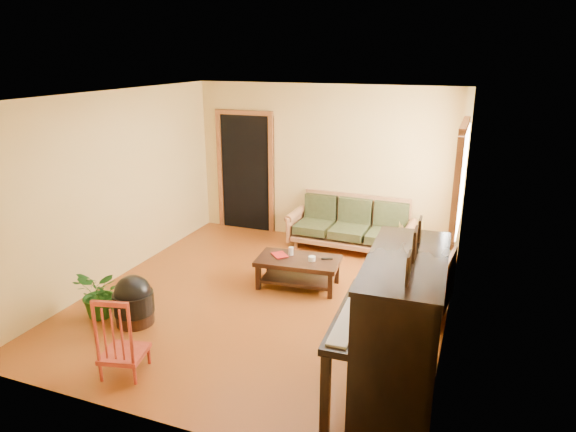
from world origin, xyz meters
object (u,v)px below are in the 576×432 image
at_px(sofa, 350,225).
at_px(coffee_table, 298,272).
at_px(ceramic_crock, 435,251).
at_px(red_chair, 122,334).
at_px(armchair, 419,282).
at_px(piano, 402,331).
at_px(footstool, 134,306).
at_px(potted_plant, 100,293).

distance_m(sofa, coffee_table, 1.65).
bearing_deg(ceramic_crock, coffee_table, -134.87).
height_order(coffee_table, red_chair, red_chair).
bearing_deg(armchair, piano, -82.65).
relative_size(sofa, red_chair, 2.28).
distance_m(footstool, red_chair, 1.03).
bearing_deg(armchair, sofa, 131.81).
relative_size(armchair, potted_plant, 1.33).
distance_m(piano, footstool, 3.19).
bearing_deg(red_chair, ceramic_crock, 44.92).
height_order(coffee_table, potted_plant, potted_plant).
height_order(sofa, red_chair, red_chair).
xyz_separation_m(coffee_table, potted_plant, (-1.93, -1.66, 0.11)).
bearing_deg(red_chair, armchair, 28.55).
xyz_separation_m(armchair, potted_plant, (-3.55, -1.45, -0.10)).
xyz_separation_m(sofa, coffee_table, (-0.31, -1.60, -0.22)).
distance_m(sofa, footstool, 3.70).
bearing_deg(ceramic_crock, armchair, -90.81).
bearing_deg(sofa, footstool, -116.73).
relative_size(coffee_table, piano, 0.70).
bearing_deg(sofa, coffee_table, -98.90).
bearing_deg(armchair, footstool, -149.46).
xyz_separation_m(armchair, ceramic_crock, (0.03, 1.87, -0.29)).
bearing_deg(piano, armchair, 89.33).
distance_m(footstool, ceramic_crock, 4.54).
height_order(coffee_table, footstool, footstool).
relative_size(sofa, ceramic_crock, 7.62).
bearing_deg(potted_plant, armchair, 22.20).
xyz_separation_m(sofa, red_chair, (-1.25, -4.10, 0.01)).
bearing_deg(sofa, piano, -66.77).
relative_size(armchair, piano, 0.53).
height_order(sofa, armchair, sofa).
bearing_deg(armchair, ceramic_crock, 94.97).
relative_size(footstool, red_chair, 0.54).
bearing_deg(piano, footstool, 172.81).
bearing_deg(potted_plant, ceramic_crock, 42.86).
bearing_deg(potted_plant, coffee_table, 40.77).
relative_size(piano, ceramic_crock, 6.09).
bearing_deg(potted_plant, red_chair, -40.14).
height_order(red_chair, potted_plant, red_chair).
height_order(piano, red_chair, piano).
height_order(red_chair, ceramic_crock, red_chair).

